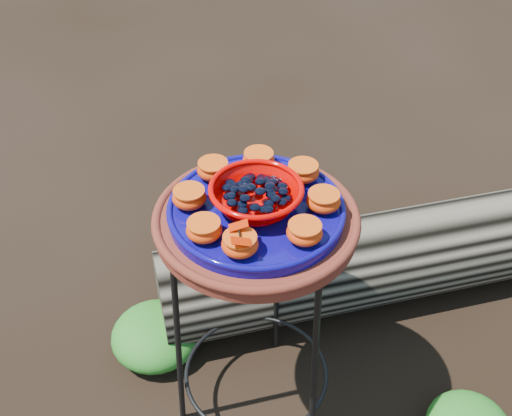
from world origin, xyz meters
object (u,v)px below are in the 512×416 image
(driftwood_log, at_px, (402,254))
(red_bowl, at_px, (256,197))
(plant_stand, at_px, (256,327))
(cobalt_plate, at_px, (256,211))
(terracotta_saucer, at_px, (256,222))

(driftwood_log, bearing_deg, red_bowl, -119.81)
(plant_stand, xyz_separation_m, cobalt_plate, (0.00, 0.00, 0.40))
(plant_stand, relative_size, cobalt_plate, 1.78)
(red_bowl, bearing_deg, driftwood_log, 60.19)
(terracotta_saucer, height_order, driftwood_log, terracotta_saucer)
(terracotta_saucer, bearing_deg, driftwood_log, 60.19)
(terracotta_saucer, xyz_separation_m, driftwood_log, (0.34, 0.60, -0.56))
(cobalt_plate, xyz_separation_m, driftwood_log, (0.34, 0.60, -0.60))
(plant_stand, height_order, red_bowl, red_bowl)
(plant_stand, xyz_separation_m, red_bowl, (0.00, 0.00, 0.44))
(terracotta_saucer, bearing_deg, cobalt_plate, 0.00)
(cobalt_plate, bearing_deg, terracotta_saucer, 0.00)
(driftwood_log, bearing_deg, terracotta_saucer, -119.81)
(plant_stand, distance_m, cobalt_plate, 0.40)
(plant_stand, bearing_deg, terracotta_saucer, 0.00)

